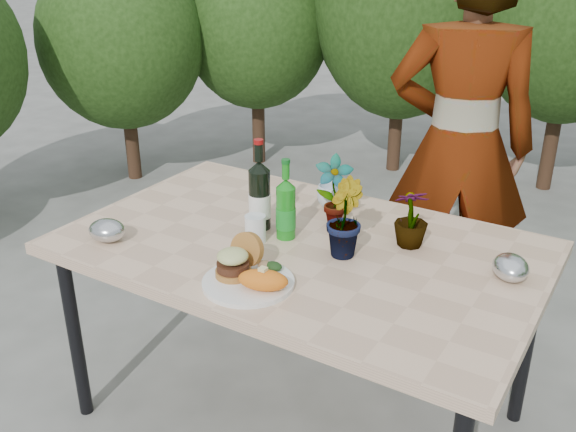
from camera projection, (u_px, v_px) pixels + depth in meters
The scene contains 18 objects.
ground at pixel (299, 414), 2.50m from camera, with size 80.00×80.00×0.00m, color #60605B.
patio_table at pixel (300, 257), 2.22m from camera, with size 1.60×1.00×0.75m.
shrub_hedge at pixel (511, 55), 3.26m from camera, with size 6.85×5.06×2.24m.
dinner_plate at pixel (248, 282), 1.93m from camera, with size 0.28×0.28×0.01m, color white.
burger_stack at pixel (237, 260), 1.95m from camera, with size 0.11×0.16×0.11m.
sweet_potato at pixel (263, 280), 1.87m from camera, with size 0.15×0.08×0.06m, color orange.
grilled_veg at pixel (270, 265), 1.99m from camera, with size 0.08×0.05×0.03m.
wine_bottle at pixel (260, 196), 2.26m from camera, with size 0.08×0.08×0.33m.
sparkling_water at pixel (286, 210), 2.19m from camera, with size 0.07×0.07×0.29m.
plastic_cup at pixel (255, 229), 2.19m from camera, with size 0.07×0.07×0.10m, color white.
seedling_left at pixel (334, 191), 2.28m from camera, with size 0.14×0.09×0.26m, color #295C1F.
seedling_mid at pixel (343, 218), 2.07m from camera, with size 0.14×0.11×0.26m, color #1F551D.
seedling_right at pixel (412, 218), 2.14m from camera, with size 0.11×0.11×0.20m, color #22521C.
blue_bowl at pixel (332, 196), 2.45m from camera, with size 0.12×0.12×0.09m, color silver.
foil_packet_left at pixel (107, 230), 2.19m from camera, with size 0.13×0.11×0.08m, color #B2B5BA.
foil_packet_right at pixel (511, 267), 1.95m from camera, with size 0.13×0.11×0.08m, color silver.
person at pixel (460, 147), 2.76m from camera, with size 0.64×0.42×1.74m, color #8C6246.
terracotta_pot at pixel (258, 182), 4.59m from camera, with size 0.17×0.17×0.14m.
Camera 1 is at (0.99, -1.70, 1.73)m, focal length 40.00 mm.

